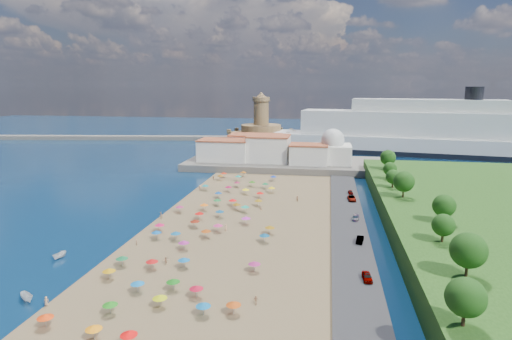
# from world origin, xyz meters

# --- Properties ---
(ground) EXTENTS (700.00, 700.00, 0.00)m
(ground) POSITION_xyz_m (0.00, 0.00, 0.00)
(ground) COLOR #071938
(ground) RESTS_ON ground
(terrace) EXTENTS (90.00, 36.00, 3.00)m
(terrace) POSITION_xyz_m (10.00, 73.00, 1.50)
(terrace) COLOR #59544C
(terrace) RESTS_ON ground
(jetty) EXTENTS (18.00, 70.00, 2.40)m
(jetty) POSITION_xyz_m (-12.00, 108.00, 1.20)
(jetty) COLOR #59544C
(jetty) RESTS_ON ground
(breakwater) EXTENTS (199.03, 34.77, 2.60)m
(breakwater) POSITION_xyz_m (-110.00, 153.00, 1.30)
(breakwater) COLOR #59544C
(breakwater) RESTS_ON ground
(waterfront_buildings) EXTENTS (57.00, 29.00, 11.00)m
(waterfront_buildings) POSITION_xyz_m (-3.05, 73.64, 7.88)
(waterfront_buildings) COLOR silver
(waterfront_buildings) RESTS_ON terrace
(domed_building) EXTENTS (16.00, 16.00, 15.00)m
(domed_building) POSITION_xyz_m (30.00, 71.00, 8.97)
(domed_building) COLOR silver
(domed_building) RESTS_ON terrace
(fortress) EXTENTS (40.00, 40.00, 32.40)m
(fortress) POSITION_xyz_m (-12.00, 138.00, 6.68)
(fortress) COLOR olive
(fortress) RESTS_ON ground
(cruise_ship) EXTENTS (165.06, 49.04, 35.70)m
(cruise_ship) POSITION_xyz_m (78.61, 120.57, 10.57)
(cruise_ship) COLOR black
(cruise_ship) RESTS_ON ground
(beach_parasols) EXTENTS (30.83, 116.98, 2.20)m
(beach_parasols) POSITION_xyz_m (-1.46, -10.75, 2.15)
(beach_parasols) COLOR gray
(beach_parasols) RESTS_ON beach
(beachgoers) EXTENTS (37.69, 98.82, 1.89)m
(beachgoers) POSITION_xyz_m (-3.10, -4.73, 1.13)
(beachgoers) COLOR tan
(beachgoers) RESTS_ON beach
(moored_boats) EXTENTS (8.73, 21.23, 1.46)m
(moored_boats) POSITION_xyz_m (-24.94, -47.92, 0.71)
(moored_boats) COLOR white
(moored_boats) RESTS_ON ground
(parked_cars) EXTENTS (2.64, 69.34, 1.43)m
(parked_cars) POSITION_xyz_m (36.00, -2.18, 1.38)
(parked_cars) COLOR gray
(parked_cars) RESTS_ON promenade
(hillside_trees) EXTENTS (13.38, 111.78, 7.45)m
(hillside_trees) POSITION_xyz_m (49.73, -9.52, 10.10)
(hillside_trees) COLOR #382314
(hillside_trees) RESTS_ON hillside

